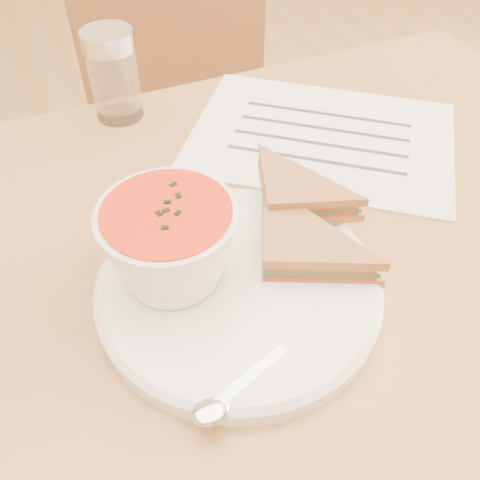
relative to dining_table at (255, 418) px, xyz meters
name	(u,v)px	position (x,y,z in m)	size (l,w,h in m)	color
dining_table	(255,418)	(0.00, 0.00, 0.00)	(1.00, 0.70, 0.75)	brown
chair_far	(198,165)	(0.11, 0.54, 0.07)	(0.40, 0.40, 0.89)	brown
plate	(239,288)	(-0.04, -0.04, 0.38)	(0.27, 0.27, 0.02)	white
soup_bowl	(171,247)	(-0.10, -0.01, 0.43)	(0.12, 0.12, 0.08)	white
sandwich_half_a	(263,274)	(-0.03, -0.05, 0.41)	(0.11, 0.11, 0.03)	#BF7643
sandwich_half_b	(268,216)	(0.01, 0.01, 0.42)	(0.10, 0.10, 0.03)	#BF7643
spoon	(253,375)	(-0.07, -0.14, 0.40)	(0.16, 0.03, 0.01)	silver
paper_menu	(321,137)	(0.15, 0.15, 0.38)	(0.33, 0.24, 0.00)	white
condiment_shaker	(114,75)	(-0.07, 0.31, 0.43)	(0.06, 0.06, 0.12)	silver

